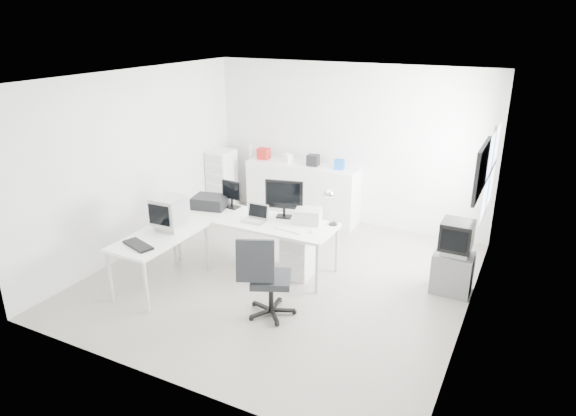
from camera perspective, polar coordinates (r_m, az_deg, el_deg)
The scene contains 30 objects.
floor at distance 7.40m, azimuth -0.71°, elevation -7.76°, with size 5.00×5.00×0.01m, color beige.
ceiling at distance 6.56m, azimuth -0.82°, elevation 14.33°, with size 5.00×5.00×0.01m, color white.
back_wall at distance 9.06m, azimuth 6.64°, elevation 6.92°, with size 5.00×0.02×2.80m, color white.
left_wall at distance 8.27m, azimuth -16.36°, elevation 4.91°, with size 0.02×5.00×2.80m, color white.
right_wall at distance 6.17m, azimuth 20.29°, elevation -0.77°, with size 0.02×5.00×2.80m, color white.
window at distance 7.25m, azimuth 21.61°, elevation 3.81°, with size 0.02×1.20×1.10m, color white, non-canonical shape.
wall_picture at distance 6.12m, azimuth 20.71°, elevation 3.96°, with size 0.04×0.90×0.60m, color black, non-canonical shape.
main_desk at distance 7.61m, azimuth -3.63°, elevation -3.82°, with size 2.40×0.80×0.75m, color white, non-canonical shape.
side_desk at distance 7.27m, azimuth -13.90°, elevation -5.65°, with size 0.70×1.40×0.75m, color white, non-canonical shape.
drawer_pedestal at distance 7.38m, azimuth 1.29°, elevation -5.23°, with size 0.40×0.50×0.60m, color white.
inkjet_printer at distance 7.95m, azimuth -8.64°, elevation 0.67°, with size 0.50×0.39×0.18m, color black.
lcd_monitor_small at distance 7.87m, azimuth -6.27°, elevation 1.50°, with size 0.33×0.19×0.42m, color black, non-canonical shape.
lcd_monitor_large at distance 7.41m, azimuth -0.43°, elevation 1.06°, with size 0.56×0.22×0.58m, color black, non-canonical shape.
laptop at distance 7.33m, azimuth -3.77°, elevation -0.81°, with size 0.29×0.30×0.20m, color #B7B7BA, non-canonical shape.
white_keyboard at distance 7.05m, azimuth 0.25°, elevation -2.41°, with size 0.42×0.13×0.02m, color white.
white_mouse at distance 6.97m, azimuth 2.64°, elevation -2.56°, with size 0.06×0.06×0.06m, color white.
laser_printer at distance 7.29m, azimuth 2.26°, elevation -0.87°, with size 0.36×0.30×0.20m, color silver.
desk_lamp at distance 7.18m, azimuth 5.08°, elevation -0.17°, with size 0.15×0.15×0.46m, color silver, non-canonical shape.
crt_monitor at distance 7.21m, azimuth -13.02°, elevation -0.70°, with size 0.37×0.37×0.42m, color #B7B7BA, non-canonical shape.
black_keyboard at distance 6.84m, azimuth -16.32°, elevation -3.98°, with size 0.47×0.19×0.03m, color black.
office_chair at distance 6.32m, azimuth -1.92°, elevation -7.51°, with size 0.62×0.62×1.08m, color #282B2E, non-canonical shape.
tv_cabinet at distance 7.28m, azimuth 17.78°, elevation -6.86°, with size 0.51×0.42×0.56m, color slate.
crt_tv at distance 7.07m, azimuth 18.22°, elevation -3.22°, with size 0.50×0.48×0.45m, color black, non-canonical shape.
sideboard at distance 9.35m, azimuth 1.62°, elevation 1.84°, with size 2.07×0.52×1.03m, color white.
clutter_box_a at distance 9.53m, azimuth -2.72°, elevation 6.05°, with size 0.20×0.18×0.20m, color red.
clutter_box_b at distance 9.30m, azimuth -0.03°, elevation 5.57°, with size 0.15×0.13×0.15m, color white.
clutter_box_c at distance 9.09m, azimuth 2.80°, elevation 5.33°, with size 0.20×0.18×0.20m, color black.
clutter_box_d at distance 8.91m, azimuth 5.74°, elevation 4.84°, with size 0.17×0.15×0.17m, color #195DB4.
clutter_bottle at distance 9.70m, azimuth -4.16°, elevation 6.35°, with size 0.07×0.07×0.22m, color white.
filing_cabinet at distance 9.81m, azimuth -7.33°, elevation 3.01°, with size 0.41×0.49×1.18m, color white.
Camera 1 is at (3.03, -5.78, 3.50)m, focal length 32.00 mm.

